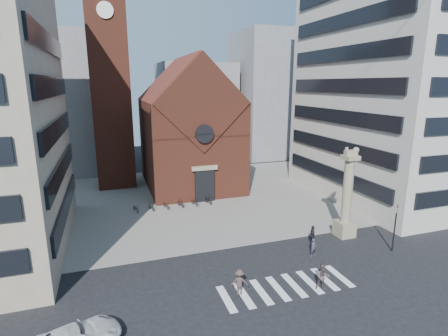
{
  "coord_description": "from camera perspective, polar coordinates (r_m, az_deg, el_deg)",
  "views": [
    {
      "loc": [
        -10.81,
        -22.82,
        14.24
      ],
      "look_at": [
        -0.48,
        8.0,
        6.37
      ],
      "focal_mm": 28.0,
      "sensor_mm": 36.0,
      "label": 1
    }
  ],
  "objects": [
    {
      "name": "traffic_light",
      "position": [
        33.76,
        26.12,
        -8.59
      ],
      "size": [
        0.13,
        0.16,
        4.3
      ],
      "color": "black",
      "rests_on": "ground"
    },
    {
      "name": "pedestrian_2",
      "position": [
        32.96,
        14.26,
        -10.64
      ],
      "size": [
        0.75,
        1.18,
        1.87
      ],
      "primitive_type": "imported",
      "rotation": [
        0.0,
        0.0,
        1.28
      ],
      "color": "#222329",
      "rests_on": "ground"
    },
    {
      "name": "pedestrian_3",
      "position": [
        25.37,
        2.55,
        -18.07
      ],
      "size": [
        1.37,
        1.12,
        1.85
      ],
      "primitive_type": "imported",
      "rotation": [
        0.0,
        0.0,
        2.72
      ],
      "color": "#44322D",
      "rests_on": "ground"
    },
    {
      "name": "church",
      "position": [
        49.46,
        -5.79,
        6.28
      ],
      "size": [
        12.0,
        16.65,
        18.0
      ],
      "color": "brown",
      "rests_on": "ground"
    },
    {
      "name": "building_right",
      "position": [
        49.27,
        27.34,
        14.2
      ],
      "size": [
        18.0,
        22.0,
        32.0
      ],
      "primitive_type": "cube",
      "color": "#B1ABA0",
      "rests_on": "ground"
    },
    {
      "name": "scooter_1",
      "position": [
        41.21,
        -11.8,
        -6.14
      ],
      "size": [
        0.88,
        1.62,
        0.94
      ],
      "primitive_type": "imported",
      "rotation": [
        0.0,
        0.0,
        0.3
      ],
      "color": "black",
      "rests_on": "piazza"
    },
    {
      "name": "pedestrian_1",
      "position": [
        26.73,
        15.81,
        -16.72
      ],
      "size": [
        1.13,
        1.01,
        1.93
      ],
      "primitive_type": "imported",
      "rotation": [
        0.0,
        0.0,
        -0.35
      ],
      "color": "#504440",
      "rests_on": "ground"
    },
    {
      "name": "piazza",
      "position": [
        45.48,
        -3.85,
        -4.63
      ],
      "size": [
        46.0,
        30.0,
        0.05
      ],
      "primitive_type": "cube",
      "color": "gray",
      "rests_on": "ground"
    },
    {
      "name": "scooter_2",
      "position": [
        41.43,
        -9.44,
        -5.99
      ],
      "size": [
        1.01,
        1.7,
        0.84
      ],
      "primitive_type": "imported",
      "rotation": [
        0.0,
        0.0,
        0.3
      ],
      "color": "black",
      "rests_on": "piazza"
    },
    {
      "name": "bg_block_left",
      "position": [
        63.57,
        -27.2,
        9.22
      ],
      "size": [
        16.0,
        14.0,
        22.0
      ],
      "primitive_type": "cube",
      "color": "gray",
      "rests_on": "ground"
    },
    {
      "name": "scooter_3",
      "position": [
        41.69,
        -7.11,
        -5.71
      ],
      "size": [
        0.88,
        1.62,
        0.94
      ],
      "primitive_type": "imported",
      "rotation": [
        0.0,
        0.0,
        0.3
      ],
      "color": "black",
      "rests_on": "piazza"
    },
    {
      "name": "ground",
      "position": [
        29.0,
        6.17,
        -15.89
      ],
      "size": [
        120.0,
        120.0,
        0.0
      ],
      "primitive_type": "plane",
      "color": "black",
      "rests_on": "ground"
    },
    {
      "name": "bg_block_right",
      "position": [
        72.69,
        8.49,
        11.71
      ],
      "size": [
        16.0,
        14.0,
        24.0
      ],
      "primitive_type": "cube",
      "color": "gray",
      "rests_on": "ground"
    },
    {
      "name": "lion_column",
      "position": [
        34.88,
        19.39,
        -5.2
      ],
      "size": [
        1.63,
        1.6,
        8.68
      ],
      "color": "gray",
      "rests_on": "ground"
    },
    {
      "name": "scooter_5",
      "position": [
        42.45,
        -2.55,
        -5.26
      ],
      "size": [
        0.88,
        1.62,
        0.94
      ],
      "primitive_type": "imported",
      "rotation": [
        0.0,
        0.0,
        0.3
      ],
      "color": "black",
      "rests_on": "piazza"
    },
    {
      "name": "pedestrian_0",
      "position": [
        31.12,
        14.39,
        -12.46
      ],
      "size": [
        0.66,
        0.52,
        1.58
      ],
      "primitive_type": "imported",
      "rotation": [
        0.0,
        0.0,
        0.27
      ],
      "color": "#362F42",
      "rests_on": "ground"
    },
    {
      "name": "campanile",
      "position": [
        50.85,
        -18.22,
        14.65
      ],
      "size": [
        5.5,
        5.5,
        31.2
      ],
      "color": "brown",
      "rests_on": "ground"
    },
    {
      "name": "scooter_4",
      "position": [
        42.05,
        -4.81,
        -5.55
      ],
      "size": [
        1.01,
        1.7,
        0.84
      ],
      "primitive_type": "imported",
      "rotation": [
        0.0,
        0.0,
        0.3
      ],
      "color": "black",
      "rests_on": "piazza"
    },
    {
      "name": "scooter_0",
      "position": [
        41.09,
        -14.19,
        -6.4
      ],
      "size": [
        1.01,
        1.7,
        0.84
      ],
      "primitive_type": "imported",
      "rotation": [
        0.0,
        0.0,
        0.3
      ],
      "color": "black",
      "rests_on": "piazza"
    },
    {
      "name": "bg_block_mid",
      "position": [
        70.07,
        -4.66,
        9.28
      ],
      "size": [
        14.0,
        12.0,
        18.0
      ],
      "primitive_type": "cube",
      "color": "gray",
      "rests_on": "ground"
    },
    {
      "name": "zebra_crossing",
      "position": [
        26.92,
        10.09,
        -18.54
      ],
      "size": [
        10.2,
        3.2,
        0.01
      ],
      "primitive_type": null,
      "color": "white",
      "rests_on": "ground"
    }
  ]
}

